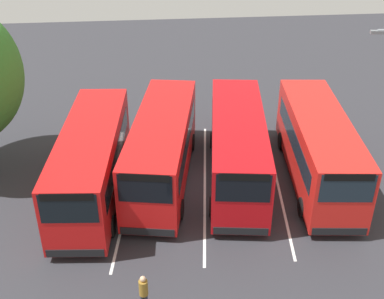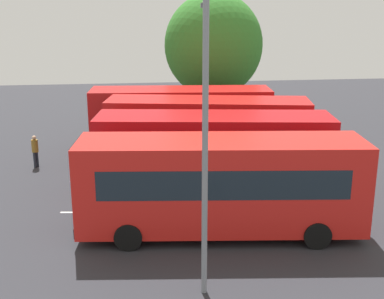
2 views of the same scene
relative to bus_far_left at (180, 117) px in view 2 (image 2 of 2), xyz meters
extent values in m
plane|color=#2B2B30|center=(-0.31, 5.39, -1.86)|extent=(62.04, 62.04, 0.00)
cube|color=red|center=(-0.03, 0.00, 0.01)|extent=(9.90, 3.30, 3.09)
cube|color=black|center=(4.77, -0.40, 0.84)|extent=(0.30, 2.20, 1.30)
cube|color=black|center=(0.07, 1.22, 0.38)|extent=(8.14, 0.76, 0.99)
cube|color=black|center=(-0.13, -1.21, 0.38)|extent=(8.14, 0.76, 0.99)
cube|color=black|center=(4.79, -0.40, 1.37)|extent=(0.27, 2.00, 0.32)
cube|color=black|center=(4.80, -0.40, -1.32)|extent=(0.29, 2.30, 0.36)
cylinder|color=black|center=(3.17, 0.93, -1.40)|extent=(0.94, 0.36, 0.92)
cylinder|color=black|center=(2.97, -1.44, -1.40)|extent=(0.94, 0.36, 0.92)
cylinder|color=black|center=(-3.03, 1.45, -1.40)|extent=(0.94, 0.36, 0.92)
cylinder|color=black|center=(-3.23, -0.92, -1.40)|extent=(0.94, 0.36, 0.92)
cube|color=red|center=(-0.99, 3.34, 0.01)|extent=(10.01, 4.22, 3.09)
cube|color=black|center=(3.75, 2.46, 0.84)|extent=(0.52, 2.18, 1.30)
cube|color=black|center=(-0.77, 4.54, 0.38)|extent=(8.04, 1.56, 0.99)
cube|color=black|center=(-1.21, 2.14, 0.38)|extent=(8.04, 1.56, 0.99)
cube|color=black|center=(3.77, 2.46, 1.37)|extent=(0.46, 1.98, 0.32)
cube|color=black|center=(3.78, 2.46, -1.32)|extent=(0.52, 2.28, 0.36)
cylinder|color=black|center=(2.29, 3.94, -1.40)|extent=(0.96, 0.44, 0.92)
cylinder|color=black|center=(1.86, 1.61, -1.40)|extent=(0.96, 0.44, 0.92)
cylinder|color=black|center=(-3.83, 5.08, -1.40)|extent=(0.96, 0.44, 0.92)
cylinder|color=black|center=(-4.26, 2.74, -1.40)|extent=(0.96, 0.44, 0.92)
cube|color=#B70C11|center=(-0.67, 7.02, 0.01)|extent=(9.97, 3.83, 3.09)
cube|color=black|center=(4.10, 6.35, 0.84)|extent=(0.43, 2.19, 1.30)
cube|color=black|center=(-0.50, 8.22, 0.38)|extent=(8.10, 1.22, 0.99)
cube|color=black|center=(-0.84, 5.81, 0.38)|extent=(8.10, 1.22, 0.99)
cube|color=black|center=(4.12, 6.34, 1.37)|extent=(0.38, 1.99, 0.32)
cube|color=black|center=(4.13, 6.34, -1.32)|extent=(0.42, 2.29, 0.36)
cylinder|color=black|center=(2.57, 7.76, -1.40)|extent=(0.95, 0.41, 0.92)
cylinder|color=black|center=(2.24, 5.41, -1.40)|extent=(0.95, 0.41, 0.92)
cylinder|color=black|center=(-3.59, 8.63, -1.40)|extent=(0.95, 0.41, 0.92)
cylinder|color=black|center=(-3.92, 6.27, -1.40)|extent=(0.95, 0.41, 0.92)
cube|color=red|center=(-0.26, 10.96, 0.01)|extent=(9.93, 3.52, 3.09)
cube|color=#19232D|center=(4.53, 10.44, 0.84)|extent=(0.35, 2.20, 1.30)
cube|color=#19232D|center=(-0.13, 12.17, 0.38)|extent=(8.13, 0.95, 0.99)
cube|color=#19232D|center=(-0.39, 9.75, 0.38)|extent=(8.13, 0.95, 0.99)
cube|color=black|center=(4.55, 10.44, 1.37)|extent=(0.31, 2.00, 0.32)
cube|color=black|center=(4.56, 10.44, -1.32)|extent=(0.35, 2.30, 0.36)
cylinder|color=black|center=(2.96, 11.81, -1.40)|extent=(0.95, 0.38, 0.92)
cylinder|color=black|center=(2.71, 9.44, -1.40)|extent=(0.95, 0.38, 0.92)
cylinder|color=black|center=(-3.23, 12.47, -1.40)|extent=(0.95, 0.38, 0.92)
cylinder|color=black|center=(-3.48, 10.11, -1.40)|extent=(0.95, 0.38, 0.92)
cylinder|color=#232833|center=(7.42, 2.20, -1.47)|extent=(0.13, 0.13, 0.78)
cylinder|color=#232833|center=(7.51, 2.33, -1.47)|extent=(0.13, 0.13, 0.78)
cylinder|color=olive|center=(7.46, 2.26, -0.77)|extent=(0.45, 0.45, 0.62)
sphere|color=tan|center=(7.46, 2.26, -0.35)|extent=(0.21, 0.21, 0.21)
cylinder|color=gray|center=(0.87, 14.64, 2.11)|extent=(0.16, 0.16, 7.94)
cylinder|color=gray|center=(0.73, 13.54, 5.98)|extent=(0.38, 2.22, 0.10)
cube|color=slate|center=(0.59, 12.44, 5.90)|extent=(0.27, 0.58, 0.14)
cylinder|color=#4C3823|center=(-2.82, -6.01, -0.43)|extent=(0.44, 0.44, 2.86)
ellipsoid|color=#337A28|center=(-2.82, -6.01, 3.40)|extent=(6.40, 5.76, 6.72)
cube|color=silver|center=(-0.31, 1.71, -1.86)|extent=(11.81, 1.61, 0.01)
cube|color=silver|center=(-0.31, 5.39, -1.86)|extent=(11.81, 1.61, 0.01)
cube|color=silver|center=(-0.31, 9.07, -1.86)|extent=(11.81, 1.61, 0.01)
camera|label=1|loc=(19.80, 2.72, 11.81)|focal=45.63mm
camera|label=2|loc=(2.79, 27.11, 5.90)|focal=47.43mm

